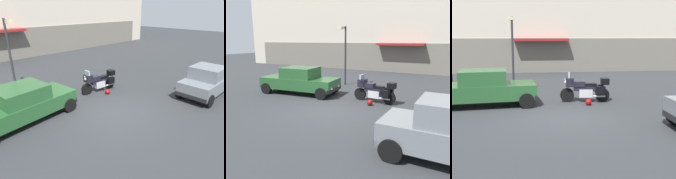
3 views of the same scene
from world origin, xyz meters
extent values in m
plane|color=#2D3033|center=(0.00, 0.00, 0.00)|extent=(80.00, 80.00, 0.00)
cube|color=#6D675C|center=(0.00, 13.81, 1.40)|extent=(35.98, 0.12, 2.80)
cylinder|color=black|center=(0.47, 2.54, 0.32)|extent=(0.65, 0.21, 0.64)
cylinder|color=black|center=(2.08, 2.37, 0.32)|extent=(0.65, 0.21, 0.64)
cylinder|color=#B7B7BC|center=(0.48, 2.54, 0.75)|extent=(0.33, 0.10, 0.68)
cube|color=#B7B7BC|center=(1.31, 2.45, 0.42)|extent=(0.64, 0.46, 0.36)
cube|color=black|center=(1.31, 2.45, 0.66)|extent=(1.12, 0.39, 0.28)
cube|color=black|center=(1.01, 2.48, 0.84)|extent=(0.55, 0.39, 0.24)
cube|color=black|center=(1.51, 2.43, 0.80)|extent=(0.59, 0.36, 0.12)
cube|color=black|center=(0.58, 2.53, 0.92)|extent=(0.40, 0.47, 0.40)
cube|color=#8C9EAD|center=(0.54, 2.53, 1.22)|extent=(0.12, 0.41, 0.28)
sphere|color=#EAEACC|center=(0.41, 2.55, 0.92)|extent=(0.14, 0.14, 0.14)
cylinder|color=black|center=(0.66, 2.52, 1.02)|extent=(0.10, 0.62, 0.04)
cylinder|color=#B7B7BC|center=(1.89, 2.19, 0.30)|extent=(0.56, 0.15, 0.09)
cube|color=black|center=(1.93, 2.11, 0.58)|extent=(0.42, 0.24, 0.36)
cube|color=black|center=(1.99, 2.66, 0.58)|extent=(0.42, 0.24, 0.36)
cube|color=black|center=(2.18, 2.36, 0.95)|extent=(0.40, 0.43, 0.28)
cylinder|color=black|center=(1.44, 2.26, 0.15)|extent=(0.04, 0.13, 0.29)
sphere|color=#990C0C|center=(1.30, 1.76, 0.14)|extent=(0.28, 0.28, 0.28)
cube|color=slate|center=(5.12, -2.16, 0.66)|extent=(3.83, 1.71, 0.68)
cube|color=slate|center=(4.97, -2.15, 1.32)|extent=(1.63, 1.54, 0.64)
cube|color=#8C9EAD|center=(5.72, -2.17, 1.32)|extent=(0.09, 1.39, 0.54)
cube|color=#8C9EAD|center=(4.22, -2.14, 1.32)|extent=(0.09, 1.39, 0.51)
cube|color=black|center=(6.97, -2.19, 0.42)|extent=(0.15, 1.64, 0.20)
cube|color=black|center=(3.27, -2.12, 0.42)|extent=(0.15, 1.64, 0.20)
cylinder|color=black|center=(6.58, -1.40, 0.32)|extent=(0.64, 0.23, 0.64)
cylinder|color=black|center=(3.68, -1.35, 0.32)|extent=(0.64, 0.23, 0.64)
cylinder|color=black|center=(3.65, -2.91, 0.32)|extent=(0.64, 0.23, 0.64)
sphere|color=silver|center=(7.03, -1.74, 0.54)|extent=(0.14, 0.14, 0.14)
cube|color=#235128|center=(-3.25, 2.19, 0.64)|extent=(4.66, 2.22, 0.64)
cube|color=#235128|center=(-3.20, 2.20, 1.26)|extent=(2.06, 1.81, 0.60)
cube|color=#8C9EAD|center=(-2.30, 2.29, 1.26)|extent=(0.22, 1.49, 0.51)
cube|color=black|center=(-1.06, 2.42, 0.42)|extent=(0.30, 1.76, 0.20)
cylinder|color=black|center=(-1.54, 3.22, 0.32)|extent=(0.66, 0.29, 0.64)
cylinder|color=black|center=(-1.37, 1.55, 0.32)|extent=(0.66, 0.29, 0.64)
sphere|color=silver|center=(-1.06, 2.91, 0.54)|extent=(0.14, 0.14, 0.14)
sphere|color=silver|center=(-0.96, 1.95, 0.54)|extent=(0.14, 0.14, 0.14)
cylinder|color=#2D2D33|center=(-2.11, 5.85, 2.01)|extent=(0.12, 0.12, 4.02)
cylinder|color=#2D2D33|center=(-2.11, 5.50, 3.92)|extent=(0.08, 0.70, 0.08)
cube|color=beige|center=(-2.11, 5.15, 3.87)|extent=(0.28, 0.36, 0.16)
camera|label=1|loc=(-6.02, -5.86, 4.51)|focal=32.76mm
camera|label=2|loc=(5.06, -8.32, 3.13)|focal=36.51mm
camera|label=3|loc=(-1.26, -10.44, 2.97)|focal=46.82mm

